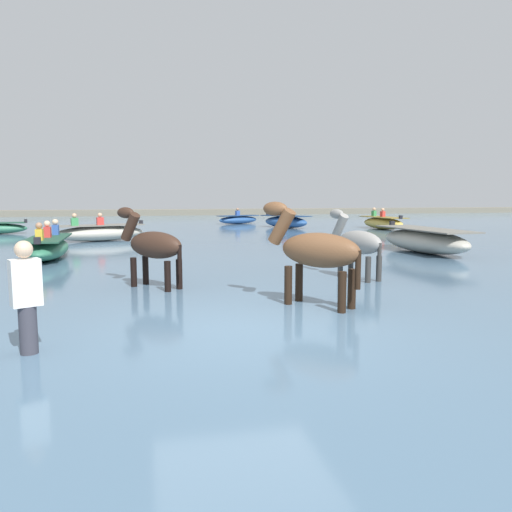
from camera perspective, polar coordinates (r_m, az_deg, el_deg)
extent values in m
plane|color=#666051|center=(6.92, -1.56, -10.89)|extent=(120.00, 120.00, 0.00)
cube|color=slate|center=(16.62, -8.30, 0.18)|extent=(90.00, 90.00, 0.32)
ellipsoid|color=#382319|center=(9.77, -11.65, 1.26)|extent=(1.24, 1.28, 0.53)
cylinder|color=black|center=(10.10, -14.05, -2.73)|extent=(0.12, 0.12, 0.90)
cylinder|color=black|center=(10.31, -12.73, -2.49)|extent=(0.12, 0.12, 0.90)
cylinder|color=black|center=(9.43, -10.25, -3.31)|extent=(0.12, 0.12, 0.90)
cylinder|color=black|center=(9.66, -8.93, -3.04)|extent=(0.12, 0.12, 0.90)
cylinder|color=#382319|center=(10.25, -14.43, 3.33)|extent=(0.49, 0.50, 0.61)
ellipsoid|color=#382319|center=(10.34, -14.97, 4.89)|extent=(0.45, 0.46, 0.23)
cylinder|color=black|center=(9.36, -8.90, -0.44)|extent=(0.09, 0.09, 0.57)
ellipsoid|color=brown|center=(8.00, 7.47, 0.68)|extent=(1.29, 1.40, 0.57)
cylinder|color=black|center=(8.23, 3.77, -4.51)|extent=(0.13, 0.13, 0.97)
cylinder|color=black|center=(8.52, 5.03, -4.13)|extent=(0.13, 0.13, 0.97)
cylinder|color=black|center=(7.75, 9.97, -5.34)|extent=(0.13, 0.13, 0.97)
cylinder|color=black|center=(8.05, 11.08, -4.90)|extent=(0.13, 0.13, 0.97)
cylinder|color=brown|center=(8.36, 3.04, 3.46)|extent=(0.51, 0.54, 0.65)
ellipsoid|color=brown|center=(8.43, 2.25, 5.53)|extent=(0.47, 0.50, 0.24)
cylinder|color=black|center=(7.73, 11.80, -1.60)|extent=(0.09, 0.09, 0.61)
ellipsoid|color=gray|center=(10.85, 12.00, 1.57)|extent=(0.79, 1.35, 0.51)
cylinder|color=#31312F|center=(11.17, 9.79, -1.79)|extent=(0.12, 0.12, 0.87)
cylinder|color=#31312F|center=(11.36, 10.98, -1.66)|extent=(0.12, 0.12, 0.87)
cylinder|color=#31312F|center=(10.50, 12.91, -2.42)|extent=(0.12, 0.12, 0.87)
cylinder|color=#31312F|center=(10.71, 14.11, -2.27)|extent=(0.12, 0.12, 0.87)
cylinder|color=gray|center=(11.33, 9.78, 3.48)|extent=(0.33, 0.51, 0.59)
ellipsoid|color=gray|center=(11.41, 9.39, 4.86)|extent=(0.30, 0.47, 0.22)
cylinder|color=#31312F|center=(10.43, 14.19, -0.01)|extent=(0.08, 0.08, 0.55)
ellipsoid|color=#337556|center=(15.28, -23.10, 0.78)|extent=(1.17, 3.40, 0.58)
cube|color=#1E4634|center=(15.26, -23.16, 1.94)|extent=(1.12, 3.26, 0.04)
cube|color=black|center=(13.66, -24.15, 1.65)|extent=(0.16, 0.13, 0.18)
cube|color=#3356A8|center=(16.16, -22.33, 2.84)|extent=(0.19, 0.27, 0.30)
sphere|color=beige|center=(16.14, -22.37, 3.69)|extent=(0.18, 0.18, 0.18)
cube|color=red|center=(15.24, -23.14, 2.58)|extent=(0.19, 0.27, 0.30)
sphere|color=beige|center=(15.23, -23.19, 3.48)|extent=(0.18, 0.18, 0.18)
cube|color=gold|center=(14.32, -23.94, 2.29)|extent=(0.19, 0.27, 0.30)
sphere|color=#A37556|center=(14.31, -23.98, 3.24)|extent=(0.18, 0.18, 0.18)
ellipsoid|color=#28518E|center=(27.68, 3.47, 3.98)|extent=(2.51, 3.34, 0.65)
cube|color=navy|center=(27.66, 3.48, 4.70)|extent=(2.41, 3.21, 0.04)
cube|color=black|center=(28.76, 1.38, 4.94)|extent=(0.20, 0.18, 0.18)
cube|color=red|center=(27.59, 3.35, 5.05)|extent=(0.28, 0.31, 0.30)
sphere|color=beige|center=(27.58, 3.35, 5.54)|extent=(0.18, 0.18, 0.18)
ellipsoid|color=#B2AD9E|center=(16.50, 19.04, 1.65)|extent=(1.56, 4.10, 0.73)
cube|color=slate|center=(16.47, 19.10, 2.99)|extent=(1.49, 3.93, 0.04)
cube|color=black|center=(18.08, 15.59, 3.67)|extent=(0.17, 0.13, 0.18)
cube|color=black|center=(25.91, -25.27, 3.72)|extent=(0.13, 0.17, 0.18)
ellipsoid|color=gold|center=(27.43, 14.57, 3.71)|extent=(1.42, 3.49, 0.63)
cube|color=olive|center=(27.41, 14.59, 4.40)|extent=(1.36, 3.35, 0.04)
cube|color=black|center=(26.04, 16.52, 4.37)|extent=(0.17, 0.13, 0.18)
cube|color=#388E51|center=(28.22, 13.59, 4.85)|extent=(0.20, 0.27, 0.30)
sphere|color=tan|center=(28.22, 13.61, 5.34)|extent=(0.18, 0.18, 0.18)
cube|color=red|center=(27.39, 14.55, 4.76)|extent=(0.20, 0.27, 0.30)
sphere|color=tan|center=(27.38, 14.57, 5.26)|extent=(0.18, 0.18, 0.18)
ellipsoid|color=#B2AD9E|center=(20.54, -17.72, 2.53)|extent=(3.67, 2.08, 0.61)
cube|color=slate|center=(20.52, -17.75, 3.44)|extent=(3.52, 2.00, 0.04)
cube|color=black|center=(20.93, -13.26, 3.84)|extent=(0.16, 0.19, 0.18)
cube|color=#388E51|center=(20.18, -20.39, 3.76)|extent=(0.30, 0.25, 0.30)
sphere|color=tan|center=(20.17, -20.42, 4.44)|extent=(0.18, 0.18, 0.18)
cube|color=red|center=(20.43, -17.72, 3.90)|extent=(0.30, 0.25, 0.30)
sphere|color=tan|center=(20.42, -17.74, 4.57)|extent=(0.18, 0.18, 0.18)
ellipsoid|color=#28518E|center=(31.55, -2.09, 4.23)|extent=(2.98, 1.99, 0.50)
cube|color=navy|center=(31.54, -2.09, 4.72)|extent=(2.86, 1.91, 0.04)
cube|color=#3356A8|center=(31.58, -2.16, 5.03)|extent=(0.31, 0.27, 0.30)
sphere|color=#A37556|center=(31.58, -2.17, 5.47)|extent=(0.18, 0.18, 0.18)
cylinder|color=#383842|center=(6.30, -24.95, -9.20)|extent=(0.20, 0.20, 0.88)
cube|color=white|center=(6.14, -25.29, -2.82)|extent=(0.37, 0.32, 0.54)
sphere|color=beige|center=(6.10, -25.48, 0.70)|extent=(0.20, 0.20, 0.20)
cube|color=#706B5B|center=(46.14, -11.24, 4.82)|extent=(80.00, 2.40, 0.85)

